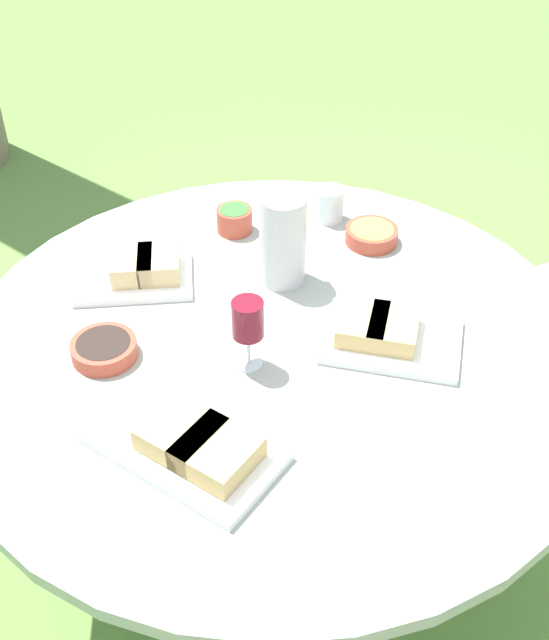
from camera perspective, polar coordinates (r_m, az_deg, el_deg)
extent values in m
plane|color=#668E42|center=(2.37, 0.00, -15.61)|extent=(40.00, 40.00, 0.00)
cylinder|color=#4C4C51|center=(2.36, 0.00, -15.48)|extent=(0.46, 0.46, 0.02)
cylinder|color=#4C4C51|center=(2.07, 0.00, -9.68)|extent=(0.11, 0.11, 0.72)
cylinder|color=#9EA399|center=(1.81, 0.00, -1.89)|extent=(1.43, 1.43, 0.03)
cylinder|color=beige|center=(2.75, 16.17, -1.37)|extent=(0.03, 0.03, 0.43)
cylinder|color=silver|center=(1.91, 0.60, 5.73)|extent=(0.11, 0.11, 0.23)
cone|color=silver|center=(1.88, 1.92, 8.65)|extent=(0.03, 0.03, 0.03)
cylinder|color=silver|center=(1.74, -1.83, -3.08)|extent=(0.06, 0.06, 0.01)
cylinder|color=silver|center=(1.71, -1.86, -2.04)|extent=(0.01, 0.01, 0.08)
cylinder|color=maroon|center=(1.65, -1.91, 0.08)|extent=(0.07, 0.07, 0.09)
cube|color=white|center=(1.80, 8.35, -1.41)|extent=(0.36, 0.37, 0.02)
cube|color=tan|center=(1.78, 6.30, -0.30)|extent=(0.17, 0.17, 0.05)
cube|color=tan|center=(1.78, 8.45, -0.62)|extent=(0.17, 0.17, 0.05)
cube|color=white|center=(1.57, -6.55, -8.88)|extent=(0.34, 0.43, 0.02)
cube|color=tan|center=(1.51, -4.10, -9.43)|extent=(0.17, 0.17, 0.05)
cube|color=tan|center=(1.55, -6.64, -8.02)|extent=(0.17, 0.17, 0.05)
cube|color=white|center=(1.99, -9.98, 2.97)|extent=(0.34, 0.30, 0.02)
cube|color=#E0C184|center=(1.97, -8.24, 3.96)|extent=(0.14, 0.16, 0.05)
cube|color=#E0C184|center=(1.97, -10.09, 3.83)|extent=(0.14, 0.16, 0.05)
cylinder|color=#B74733|center=(2.11, 6.92, 6.00)|extent=(0.14, 0.14, 0.04)
cylinder|color=#E0C147|center=(2.11, 6.94, 6.28)|extent=(0.11, 0.11, 0.02)
cylinder|color=#B74733|center=(2.14, -2.86, 7.12)|extent=(0.09, 0.09, 0.06)
cylinder|color=#387533|center=(2.13, -2.88, 7.56)|extent=(0.08, 0.08, 0.03)
cylinder|color=#B74733|center=(1.78, -12.02, -2.06)|extent=(0.14, 0.14, 0.04)
cylinder|color=#2D231E|center=(1.78, -12.07, -1.78)|extent=(0.12, 0.12, 0.02)
cylinder|color=silver|center=(2.18, 3.93, 8.22)|extent=(0.08, 0.08, 0.09)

